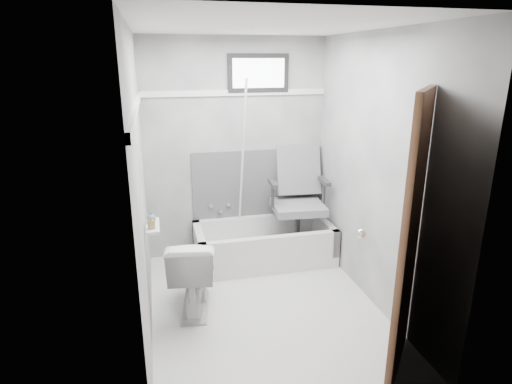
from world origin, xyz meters
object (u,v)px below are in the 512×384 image
object	(u,v)px
office_chair	(298,200)
toilet	(193,273)
soap_bottle_b	(151,217)
bathtub	(264,243)
soap_bottle_a	(151,222)
door	(474,258)

from	to	relation	value
office_chair	toilet	size ratio (longest dim) A/B	1.57
toilet	soap_bottle_b	size ratio (longest dim) A/B	7.36
bathtub	toilet	size ratio (longest dim) A/B	2.09
bathtub	office_chair	distance (m)	0.62
toilet	soap_bottle_b	distance (m)	0.70
soap_bottle_a	soap_bottle_b	xyz separation A→B (m)	(0.00, 0.14, -0.01)
toilet	soap_bottle_a	distance (m)	0.74
soap_bottle_b	door	bearing A→B (deg)	-34.30
soap_bottle_a	toilet	bearing A→B (deg)	40.38
bathtub	soap_bottle_a	distance (m)	1.74
bathtub	toilet	distance (m)	1.15
soap_bottle_a	bathtub	bearing A→B (deg)	41.64
office_chair	toilet	bearing A→B (deg)	-142.63
bathtub	toilet	world-z (taller)	toilet
toilet	soap_bottle_a	world-z (taller)	soap_bottle_a
toilet	door	distance (m)	2.25
bathtub	door	bearing A→B (deg)	-71.25
bathtub	toilet	bearing A→B (deg)	-137.90
office_chair	door	bearing A→B (deg)	-76.08
door	bathtub	bearing A→B (deg)	108.75
soap_bottle_a	soap_bottle_b	distance (m)	0.14
bathtub	soap_bottle_a	bearing A→B (deg)	-138.36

